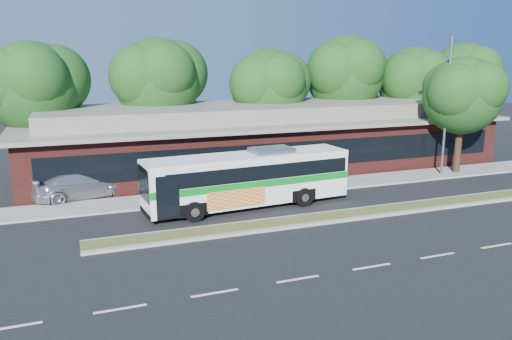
% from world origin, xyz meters
% --- Properties ---
extents(ground, '(120.00, 120.00, 0.00)m').
position_xyz_m(ground, '(0.00, 0.00, 0.00)').
color(ground, black).
rests_on(ground, ground).
extents(median_strip, '(26.00, 1.10, 0.15)m').
position_xyz_m(median_strip, '(0.00, 0.60, 0.07)').
color(median_strip, '#474C20').
rests_on(median_strip, ground).
extents(sidewalk, '(44.00, 2.60, 0.12)m').
position_xyz_m(sidewalk, '(0.00, 6.40, 0.06)').
color(sidewalk, gray).
rests_on(sidewalk, ground).
extents(plaza_building, '(33.20, 11.20, 4.45)m').
position_xyz_m(plaza_building, '(0.00, 12.99, 2.13)').
color(plaza_building, '#531E1A').
rests_on(plaza_building, ground).
extents(lamp_post, '(0.93, 0.18, 9.07)m').
position_xyz_m(lamp_post, '(9.56, 6.00, 4.90)').
color(lamp_post, slate).
rests_on(lamp_post, ground).
extents(tree_bg_a, '(6.47, 5.80, 8.63)m').
position_xyz_m(tree_bg_a, '(-14.58, 15.14, 5.87)').
color(tree_bg_a, black).
rests_on(tree_bg_a, ground).
extents(tree_bg_b, '(6.69, 6.00, 9.00)m').
position_xyz_m(tree_bg_b, '(-6.57, 16.14, 6.14)').
color(tree_bg_b, black).
rests_on(tree_bg_b, ground).
extents(tree_bg_c, '(6.24, 5.60, 8.26)m').
position_xyz_m(tree_bg_c, '(1.40, 15.13, 5.59)').
color(tree_bg_c, black).
rests_on(tree_bg_c, ground).
extents(tree_bg_d, '(6.91, 6.20, 9.37)m').
position_xyz_m(tree_bg_d, '(8.45, 16.15, 6.42)').
color(tree_bg_d, black).
rests_on(tree_bg_d, ground).
extents(tree_bg_e, '(6.47, 5.80, 8.50)m').
position_xyz_m(tree_bg_e, '(14.42, 15.14, 5.74)').
color(tree_bg_e, black).
rests_on(tree_bg_e, ground).
extents(tree_bg_f, '(6.69, 6.00, 8.92)m').
position_xyz_m(tree_bg_f, '(20.43, 16.14, 6.06)').
color(tree_bg_f, black).
rests_on(tree_bg_f, ground).
extents(transit_bus, '(10.88, 3.18, 3.01)m').
position_xyz_m(transit_bus, '(-4.62, 3.80, 1.68)').
color(transit_bus, white).
rests_on(transit_bus, ground).
extents(sedan, '(5.71, 3.39, 1.55)m').
position_xyz_m(sedan, '(-12.60, 8.62, 0.78)').
color(sedan, '#A4A6AB').
rests_on(sedan, ground).
extents(sidewalk_tree, '(5.59, 5.01, 7.68)m').
position_xyz_m(sidewalk_tree, '(11.36, 6.32, 5.29)').
color(sidewalk_tree, black).
rests_on(sidewalk_tree, ground).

